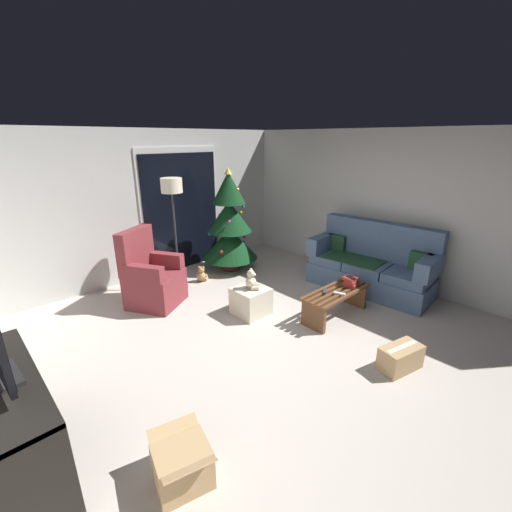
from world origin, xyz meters
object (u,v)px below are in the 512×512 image
Objects in this scene: remote_white at (339,294)px; teddy_bear_honey_by_tree at (202,275)px; couch at (371,266)px; cell_phone at (351,277)px; armchair at (152,278)px; floor_lamp at (172,197)px; media_shelf at (13,435)px; teddy_bear_cream at (252,280)px; cardboard_box_taped_mid_floor at (400,358)px; ottoman at (251,301)px; remote_graphite at (325,291)px; christmas_tree at (230,226)px; coffee_table at (336,299)px; cardboard_box_open_near_shelf at (183,466)px; book_stack at (351,281)px.

remote_white is 2.45m from teddy_bear_honey_by_tree.
couch reaches higher than cell_phone.
remote_white reaches higher than teddy_bear_honey_by_tree.
floor_lamp reaches higher than armchair.
floor_lamp reaches higher than teddy_bear_honey_by_tree.
media_shelf is 2.94m from teddy_bear_cream.
cardboard_box_taped_mid_floor is (-1.64, -1.28, -0.27)m from couch.
ottoman is at bearing -71.03° from remote_white.
christmas_tree reaches higher than remote_graphite.
armchair reaches higher than cardboard_box_taped_mid_floor.
christmas_tree is at bearing 10.56° from armchair.
cell_phone is at bearing -9.71° from coffee_table.
floor_lamp reaches higher than remote_graphite.
remote_graphite reaches higher than ottoman.
armchair is at bearing 124.47° from teddy_bear_cream.
cell_phone is 0.08× the size of christmas_tree.
cell_phone is at bearing -86.16° from christmas_tree.
cardboard_box_taped_mid_floor is (0.19, -3.40, 0.01)m from teddy_bear_honey_by_tree.
ottoman is at bearing -79.70° from floor_lamp.
christmas_tree is 1.83m from armchair.
cardboard_box_open_near_shelf is at bearing -143.34° from ottoman.
floor_lamp is at bearing 170.00° from remote_graphite.
couch is 3.66× the size of cardboard_box_open_near_shelf.
armchair is at bearing -72.74° from remote_white.
cell_phone reaches higher than ottoman.
coffee_table reaches higher than cardboard_box_open_near_shelf.
cell_phone is (-0.92, -0.19, 0.12)m from couch.
remote_white is 2.83m from cardboard_box_open_near_shelf.
book_stack is 0.56× the size of ottoman.
cell_phone reaches higher than book_stack.
cell_phone reaches higher than cardboard_box_taped_mid_floor.
couch is 3.43m from armchair.
couch is 3.89× the size of cardboard_box_taped_mid_floor.
teddy_bear_cream is at bearing -95.74° from teddy_bear_honey_by_tree.
ottoman is (-1.99, 0.70, -0.21)m from couch.
remote_white is 0.11× the size of media_shelf.
cardboard_box_taped_mid_floor is at bearing -46.26° from remote_graphite.
armchair is (-1.74, -0.33, -0.43)m from christmas_tree.
cardboard_box_taped_mid_floor is (-0.72, -1.09, -0.39)m from cell_phone.
floor_lamp is at bearing 100.52° from teddy_bear_cream.
remote_graphite is 2.38m from christmas_tree.
christmas_tree reaches higher than coffee_table.
teddy_bear_cream is at bearing 99.69° from cardboard_box_taped_mid_floor.
book_stack is at bearing 42.40° from remote_graphite.
ottoman is at bearing 36.66° from cardboard_box_open_near_shelf.
book_stack reaches higher than remote_white.
remote_white is 1.00× the size of remote_graphite.
teddy_bear_cream is 2.57m from cardboard_box_open_near_shelf.
cell_phone is (-0.02, -0.01, 0.07)m from book_stack.
remote_graphite is (-0.15, 0.09, 0.14)m from coffee_table.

